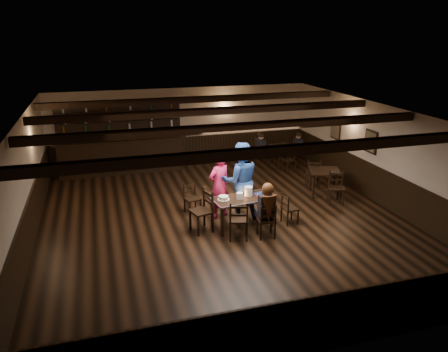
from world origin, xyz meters
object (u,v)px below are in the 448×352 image
object	(u,v)px
woman_pink	(219,185)
chair_near_left	(239,218)
chair_near_right	(267,218)
dining_table	(242,201)
bar_counter	(122,151)
cake	(224,198)
man_blue	(240,181)

from	to	relation	value
woman_pink	chair_near_left	bearing A→B (deg)	69.84
chair_near_right	dining_table	bearing A→B (deg)	114.92
chair_near_left	bar_counter	size ratio (longest dim) A/B	0.22
woman_pink	cake	size ratio (longest dim) A/B	5.89
man_blue	cake	bearing A→B (deg)	47.96
man_blue	cake	xyz separation A→B (m)	(-0.59, -0.52, -0.20)
dining_table	chair_near_left	size ratio (longest dim) A/B	1.64
chair_near_left	cake	size ratio (longest dim) A/B	3.22
cake	bar_counter	world-z (taller)	bar_counter
cake	bar_counter	bearing A→B (deg)	111.16
dining_table	woman_pink	xyz separation A→B (m)	(-0.38, 0.73, 0.20)
cake	woman_pink	bearing A→B (deg)	82.54
chair_near_left	woman_pink	distance (m)	1.41
woman_pink	cake	world-z (taller)	woman_pink
chair_near_left	woman_pink	size ratio (longest dim) A/B	0.55
dining_table	woman_pink	world-z (taller)	woman_pink
cake	chair_near_left	bearing A→B (deg)	-76.80
dining_table	man_blue	distance (m)	0.65
woman_pink	cake	bearing A→B (deg)	59.65
chair_near_left	chair_near_right	xyz separation A→B (m)	(0.66, -0.10, -0.05)
chair_near_left	woman_pink	bearing A→B (deg)	92.73
chair_near_left	man_blue	xyz separation A→B (m)	(0.43, 1.20, 0.44)
cake	chair_near_right	bearing A→B (deg)	-43.42
dining_table	cake	size ratio (longest dim) A/B	5.27
bar_counter	chair_near_right	bearing A→B (deg)	-64.66
man_blue	cake	size ratio (longest dim) A/B	6.80
man_blue	woman_pink	bearing A→B (deg)	-13.85
chair_near_left	bar_counter	bearing A→B (deg)	110.29
woman_pink	bar_counter	world-z (taller)	bar_counter
chair_near_right	woman_pink	xyz separation A→B (m)	(-0.72, 1.47, 0.36)
dining_table	woman_pink	bearing A→B (deg)	117.23
chair_near_right	cake	xyz separation A→B (m)	(-0.81, 0.77, 0.30)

